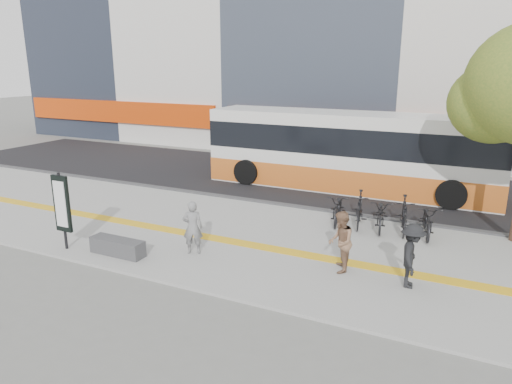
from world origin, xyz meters
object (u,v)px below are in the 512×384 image
at_px(signboard, 62,205).
at_px(bench, 118,247).
at_px(seated_woman, 193,227).
at_px(pedestrian_dark, 412,256).
at_px(bus, 349,153).
at_px(pedestrian_tan, 340,242).

bearing_deg(signboard, bench, 10.81).
bearing_deg(bench, seated_woman, 28.86).
bearing_deg(pedestrian_dark, seated_woman, 88.92).
bearing_deg(bus, pedestrian_tan, -76.19).
distance_m(bench, bus, 10.47).
bearing_deg(seated_woman, bus, -129.82).
bearing_deg(pedestrian_tan, seated_woman, -96.51).
distance_m(bench, pedestrian_dark, 7.62).
height_order(bus, pedestrian_dark, bus).
relative_size(bus, pedestrian_tan, 7.56).
distance_m(bus, seated_woman, 8.95).
relative_size(bench, seated_woman, 1.07).
height_order(bench, bus, bus).
bearing_deg(bench, bus, 68.86).
xyz_separation_m(signboard, pedestrian_dark, (9.06, 1.81, -0.52)).
xyz_separation_m(bus, pedestrian_dark, (3.70, -8.19, -0.69)).
distance_m(signboard, pedestrian_tan, 7.60).
relative_size(bus, seated_woman, 7.91).
distance_m(pedestrian_tan, pedestrian_dark, 1.72).
height_order(signboard, bus, bus).
bearing_deg(signboard, bus, 61.87).
distance_m(signboard, bus, 11.35).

